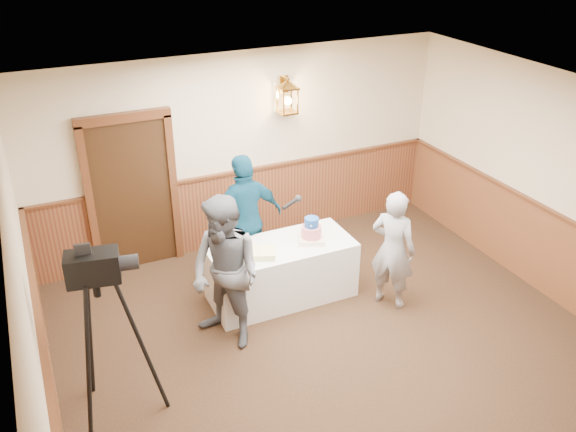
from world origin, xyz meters
name	(u,v)px	position (x,y,z in m)	size (l,w,h in m)	color
ground	(368,388)	(0.00, 0.00, 0.00)	(7.00, 7.00, 0.00)	black
room_shell	(349,242)	(-0.05, 0.45, 1.52)	(6.02, 7.02, 2.81)	beige
display_table	(281,271)	(-0.14, 1.90, 0.38)	(1.80, 0.80, 0.75)	white
tiered_cake	(311,232)	(0.25, 1.85, 0.88)	(0.41, 0.41, 0.32)	beige
sheet_cake_yellow	(259,253)	(-0.48, 1.79, 0.79)	(0.39, 0.30, 0.08)	#F5FA96
sheet_cake_green	(228,253)	(-0.81, 1.95, 0.78)	(0.29, 0.23, 0.07)	#98D697
interviewer	(226,274)	(-1.05, 1.35, 0.90)	(1.61, 1.09, 1.80)	#565960
baker	(393,250)	(1.03, 1.21, 0.77)	(0.56, 0.37, 1.54)	gray
assistant_p	(246,220)	(-0.38, 2.47, 0.89)	(1.04, 0.43, 1.77)	navy
tv_camera_rig	(107,349)	(-2.44, 0.70, 0.83)	(0.73, 0.68, 1.86)	black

